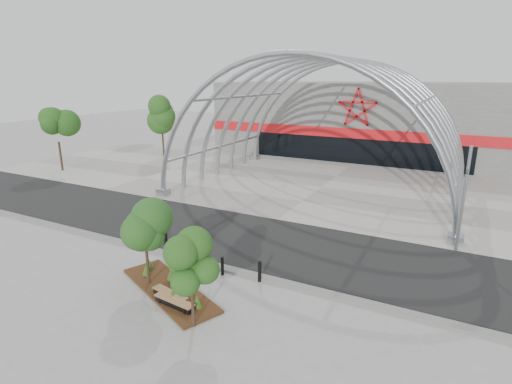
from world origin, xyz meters
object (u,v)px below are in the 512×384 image
at_px(signal_pole, 464,198).
at_px(bollard_2, 194,245).
at_px(bench_0, 170,297).
at_px(bench_1, 175,304).
at_px(street_tree_1, 191,264).
at_px(street_tree_0, 144,224).

height_order(signal_pole, bollard_2, signal_pole).
distance_m(signal_pole, bollard_2, 13.64).
bearing_deg(signal_pole, bollard_2, -150.39).
xyz_separation_m(bench_0, bollard_2, (-1.66, 3.95, 0.38)).
distance_m(bench_0, bench_1, 0.61).
relative_size(signal_pole, street_tree_1, 1.60).
relative_size(signal_pole, street_tree_0, 1.40).
relative_size(street_tree_0, bollard_2, 3.51).
bearing_deg(street_tree_1, street_tree_0, 156.14).
distance_m(signal_pole, bench_0, 14.83).
relative_size(signal_pole, bollard_2, 4.91).
bearing_deg(street_tree_1, signal_pole, 54.66).
bearing_deg(bollard_2, signal_pole, 29.61).
relative_size(bench_1, bollard_2, 1.68).
bearing_deg(bench_0, signal_pole, 46.56).
height_order(signal_pole, bench_1, signal_pole).
distance_m(street_tree_0, street_tree_1, 3.80).
xyz_separation_m(street_tree_1, bollard_2, (-3.50, 4.91, -1.91)).
bearing_deg(bench_0, street_tree_1, -27.49).
bearing_deg(street_tree_0, bench_1, -23.61).
height_order(street_tree_0, street_tree_1, street_tree_0).
distance_m(bench_0, bollard_2, 4.30).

